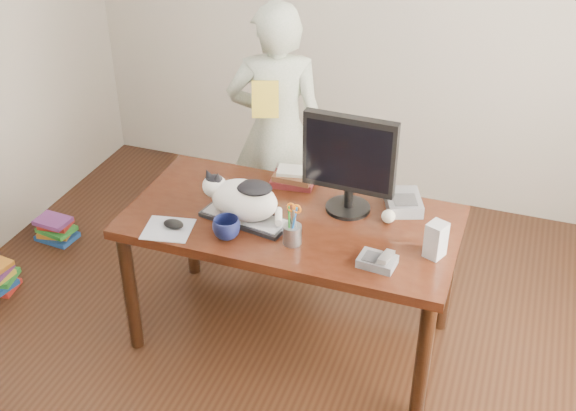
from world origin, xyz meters
The scene contains 17 objects.
room centered at (0.00, 0.00, 1.35)m, with size 4.50×4.50×4.50m.
desk centered at (0.00, 0.68, 0.60)m, with size 1.60×0.80×0.75m.
keyboard centered at (-0.20, 0.50, 0.76)m, with size 0.45×0.24×0.03m.
cat centered at (-0.22, 0.50, 0.87)m, with size 0.43×0.26×0.24m.
monitor centered at (0.23, 0.75, 1.04)m, with size 0.45×0.23×0.51m.
pen_cup centered at (0.07, 0.40, 0.81)m, with size 0.09×0.09×0.22m.
mousepad centered at (-0.51, 0.31, 0.75)m, with size 0.25×0.24×0.01m.
mouse centered at (-0.49, 0.33, 0.77)m, with size 0.11×0.08×0.04m.
coffee_mug centered at (-0.23, 0.34, 0.80)m, with size 0.13×0.13×0.10m, color #0D1237.
phone centered at (0.48, 0.37, 0.77)m, with size 0.17×0.14×0.07m.
speaker centered at (0.70, 0.52, 0.83)m, with size 0.10×0.11×0.17m.
baseball centered at (0.45, 0.72, 0.78)m, with size 0.07×0.07×0.07m.
book_stack centered at (-0.10, 0.91, 0.79)m, with size 0.24×0.18×0.08m.
calculator centered at (0.49, 0.87, 0.78)m, with size 0.23×0.27×0.07m.
person centered at (-0.38, 1.41, 0.78)m, with size 0.57×0.37×1.55m, color white.
held_book centered at (-0.38, 1.24, 1.05)m, with size 0.17×0.13×0.20m.
book_pile_b centered at (-1.72, 0.95, 0.07)m, with size 0.26×0.20×0.15m.
Camera 1 is at (0.96, -2.15, 2.65)m, focal length 45.00 mm.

